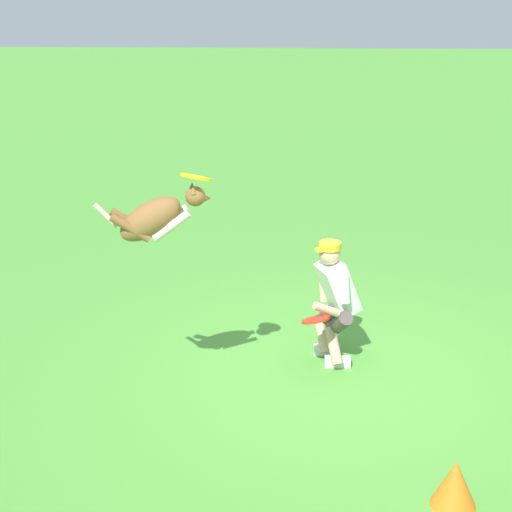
{
  "coord_description": "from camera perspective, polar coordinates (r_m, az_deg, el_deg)",
  "views": [
    {
      "loc": [
        0.51,
        7.22,
        3.94
      ],
      "look_at": [
        0.78,
        0.1,
        1.32
      ],
      "focal_mm": 57.87,
      "sensor_mm": 36.0,
      "label": 1
    }
  ],
  "objects": [
    {
      "name": "ground_plane",
      "position": [
        8.24,
        5.48,
        -8.45
      ],
      "size": [
        60.0,
        60.0,
        0.0
      ],
      "primitive_type": "plane",
      "color": "#4E9737"
    },
    {
      "name": "training_cone",
      "position": [
        6.6,
        13.58,
        -15.05
      ],
      "size": [
        0.35,
        0.35,
        0.39
      ],
      "primitive_type": "cone",
      "color": "orange",
      "rests_on": "ground_plane"
    },
    {
      "name": "person",
      "position": [
        8.29,
        5.42,
        -2.9
      ],
      "size": [
        0.52,
        0.69,
        1.29
      ],
      "rotation": [
        0.0,
        0.0,
        0.38
      ],
      "color": "silver",
      "rests_on": "ground_plane"
    },
    {
      "name": "frisbee_held",
      "position": [
        8.01,
        4.15,
        -4.4
      ],
      "size": [
        0.28,
        0.29,
        0.14
      ],
      "primitive_type": "cylinder",
      "rotation": [
        -0.22,
        0.23,
        4.71
      ],
      "color": "red",
      "rests_on": "person"
    },
    {
      "name": "frisbee_flying",
      "position": [
        6.9,
        -4.19,
        5.47
      ],
      "size": [
        0.3,
        0.29,
        0.13
      ],
      "primitive_type": "cylinder",
      "rotation": [
        -0.2,
        0.22,
        3.24
      ],
      "color": "yellow"
    },
    {
      "name": "dog",
      "position": [
        7.01,
        -6.95,
        2.66
      ],
      "size": [
        0.98,
        0.41,
        0.55
      ],
      "rotation": [
        0.0,
        0.0,
        3.35
      ],
      "color": "brown"
    }
  ]
}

